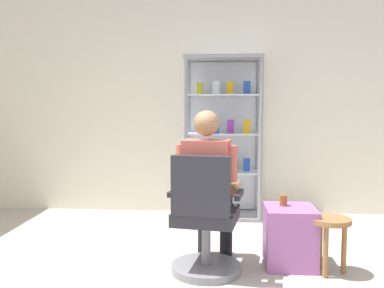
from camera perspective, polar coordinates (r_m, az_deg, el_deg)
back_wall at (r=5.27m, az=-0.16°, el=5.44°), size 6.00×0.10×2.70m
display_cabinet_main at (r=5.03m, az=4.19°, el=1.05°), size 0.90×0.45×1.90m
office_chair at (r=3.35m, az=1.75°, el=-10.95°), size 0.60×0.56×0.96m
seated_shopkeeper at (r=3.43m, az=2.30°, el=-5.09°), size 0.53×0.60×1.29m
storage_crate at (r=3.67m, az=13.07°, el=-12.05°), size 0.41×0.43×0.49m
tea_glass at (r=3.63m, az=12.26°, el=-7.46°), size 0.06×0.06×0.09m
wooden_stool at (r=3.56m, az=18.20°, el=-10.90°), size 0.32×0.32×0.45m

